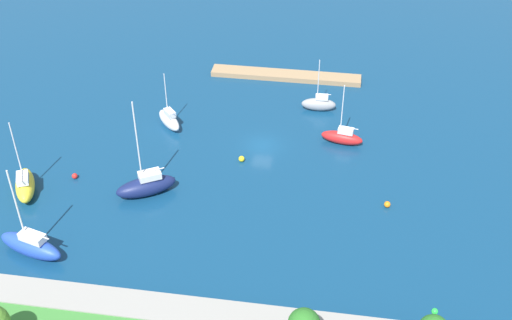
{
  "coord_description": "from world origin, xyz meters",
  "views": [
    {
      "loc": [
        -9.29,
        66.48,
        46.77
      ],
      "look_at": [
        0.0,
        5.22,
        1.5
      ],
      "focal_mm": 45.59,
      "sensor_mm": 36.0,
      "label": 1
    }
  ],
  "objects_px": {
    "sailboat_white_far_north": "(169,120)",
    "mooring_buoy_yellow": "(242,159)",
    "pier_dock": "(286,75)",
    "sailboat_navy_near_pier": "(146,185)",
    "sailboat_red_lone_south": "(342,137)",
    "mooring_buoy_orange": "(387,204)",
    "sailboat_blue_by_breakwater": "(31,245)",
    "mooring_buoy_red": "(75,176)",
    "sailboat_gray_mid_basin": "(319,104)",
    "sailboat_yellow_outer_mooring": "(25,185)"
  },
  "relations": [
    {
      "from": "pier_dock",
      "to": "mooring_buoy_red",
      "type": "distance_m",
      "value": 35.35
    },
    {
      "from": "sailboat_white_far_north",
      "to": "sailboat_gray_mid_basin",
      "type": "relative_size",
      "value": 1.02
    },
    {
      "from": "mooring_buoy_red",
      "to": "mooring_buoy_yellow",
      "type": "relative_size",
      "value": 0.92
    },
    {
      "from": "sailboat_red_lone_south",
      "to": "mooring_buoy_orange",
      "type": "height_order",
      "value": "sailboat_red_lone_south"
    },
    {
      "from": "pier_dock",
      "to": "sailboat_navy_near_pier",
      "type": "height_order",
      "value": "sailboat_navy_near_pier"
    },
    {
      "from": "sailboat_white_far_north",
      "to": "sailboat_gray_mid_basin",
      "type": "bearing_deg",
      "value": -110.71
    },
    {
      "from": "sailboat_white_far_north",
      "to": "mooring_buoy_red",
      "type": "xyz_separation_m",
      "value": [
        8.17,
        12.45,
        -0.77
      ]
    },
    {
      "from": "sailboat_red_lone_south",
      "to": "mooring_buoy_orange",
      "type": "distance_m",
      "value": 13.03
    },
    {
      "from": "sailboat_white_far_north",
      "to": "mooring_buoy_orange",
      "type": "distance_m",
      "value": 30.59
    },
    {
      "from": "sailboat_red_lone_south",
      "to": "mooring_buoy_yellow",
      "type": "relative_size",
      "value": 11.42
    },
    {
      "from": "sailboat_navy_near_pier",
      "to": "mooring_buoy_orange",
      "type": "relative_size",
      "value": 17.14
    },
    {
      "from": "pier_dock",
      "to": "sailboat_blue_by_breakwater",
      "type": "distance_m",
      "value": 45.81
    },
    {
      "from": "sailboat_white_far_north",
      "to": "mooring_buoy_yellow",
      "type": "height_order",
      "value": "sailboat_white_far_north"
    },
    {
      "from": "mooring_buoy_yellow",
      "to": "sailboat_red_lone_south",
      "type": "bearing_deg",
      "value": -154.18
    },
    {
      "from": "sailboat_gray_mid_basin",
      "to": "mooring_buoy_yellow",
      "type": "relative_size",
      "value": 10.43
    },
    {
      "from": "sailboat_navy_near_pier",
      "to": "mooring_buoy_red",
      "type": "relative_size",
      "value": 18.34
    },
    {
      "from": "sailboat_navy_near_pier",
      "to": "mooring_buoy_red",
      "type": "distance_m",
      "value": 9.38
    },
    {
      "from": "sailboat_blue_by_breakwater",
      "to": "sailboat_navy_near_pier",
      "type": "distance_m",
      "value": 14.2
    },
    {
      "from": "sailboat_blue_by_breakwater",
      "to": "sailboat_gray_mid_basin",
      "type": "distance_m",
      "value": 41.88
    },
    {
      "from": "sailboat_red_lone_south",
      "to": "mooring_buoy_yellow",
      "type": "xyz_separation_m",
      "value": [
        11.88,
        5.75,
        -0.57
      ]
    },
    {
      "from": "sailboat_gray_mid_basin",
      "to": "mooring_buoy_orange",
      "type": "relative_size",
      "value": 10.62
    },
    {
      "from": "sailboat_white_far_north",
      "to": "mooring_buoy_yellow",
      "type": "relative_size",
      "value": 10.62
    },
    {
      "from": "sailboat_blue_by_breakwater",
      "to": "sailboat_navy_near_pier",
      "type": "relative_size",
      "value": 0.86
    },
    {
      "from": "sailboat_gray_mid_basin",
      "to": "sailboat_navy_near_pier",
      "type": "bearing_deg",
      "value": 46.93
    },
    {
      "from": "sailboat_navy_near_pier",
      "to": "mooring_buoy_red",
      "type": "bearing_deg",
      "value": -39.72
    },
    {
      "from": "sailboat_gray_mid_basin",
      "to": "sailboat_blue_by_breakwater",
      "type": "bearing_deg",
      "value": 47.74
    },
    {
      "from": "pier_dock",
      "to": "sailboat_navy_near_pier",
      "type": "relative_size",
      "value": 1.8
    },
    {
      "from": "sailboat_red_lone_south",
      "to": "mooring_buoy_red",
      "type": "distance_m",
      "value": 32.96
    },
    {
      "from": "sailboat_navy_near_pier",
      "to": "mooring_buoy_yellow",
      "type": "distance_m",
      "value": 12.37
    },
    {
      "from": "mooring_buoy_red",
      "to": "mooring_buoy_orange",
      "type": "xyz_separation_m",
      "value": [
        -36.22,
        -0.25,
        0.02
      ]
    },
    {
      "from": "mooring_buoy_red",
      "to": "sailboat_white_far_north",
      "type": "bearing_deg",
      "value": -123.3
    },
    {
      "from": "sailboat_white_far_north",
      "to": "mooring_buoy_yellow",
      "type": "bearing_deg",
      "value": -161.35
    },
    {
      "from": "pier_dock",
      "to": "mooring_buoy_yellow",
      "type": "relative_size",
      "value": 30.22
    },
    {
      "from": "sailboat_navy_near_pier",
      "to": "mooring_buoy_orange",
      "type": "distance_m",
      "value": 27.07
    },
    {
      "from": "sailboat_navy_near_pier",
      "to": "mooring_buoy_red",
      "type": "xyz_separation_m",
      "value": [
        9.22,
        -1.5,
        -0.88
      ]
    },
    {
      "from": "sailboat_white_far_north",
      "to": "mooring_buoy_red",
      "type": "bearing_deg",
      "value": 105.5
    },
    {
      "from": "sailboat_blue_by_breakwater",
      "to": "mooring_buoy_red",
      "type": "height_order",
      "value": "sailboat_blue_by_breakwater"
    },
    {
      "from": "pier_dock",
      "to": "mooring_buoy_red",
      "type": "bearing_deg",
      "value": 52.04
    },
    {
      "from": "sailboat_red_lone_south",
      "to": "mooring_buoy_red",
      "type": "height_order",
      "value": "sailboat_red_lone_south"
    },
    {
      "from": "pier_dock",
      "to": "sailboat_white_far_north",
      "type": "relative_size",
      "value": 2.85
    },
    {
      "from": "mooring_buoy_red",
      "to": "sailboat_yellow_outer_mooring",
      "type": "bearing_deg",
      "value": 37.27
    },
    {
      "from": "sailboat_navy_near_pier",
      "to": "sailboat_yellow_outer_mooring",
      "type": "xyz_separation_m",
      "value": [
        13.67,
        1.89,
        -0.05
      ]
    },
    {
      "from": "pier_dock",
      "to": "sailboat_white_far_north",
      "type": "xyz_separation_m",
      "value": [
        13.57,
        15.43,
        0.73
      ]
    },
    {
      "from": "sailboat_white_far_north",
      "to": "sailboat_blue_by_breakwater",
      "type": "bearing_deg",
      "value": 121.72
    },
    {
      "from": "sailboat_red_lone_south",
      "to": "sailboat_yellow_outer_mooring",
      "type": "distance_m",
      "value": 38.36
    },
    {
      "from": "sailboat_navy_near_pier",
      "to": "sailboat_red_lone_south",
      "type": "height_order",
      "value": "sailboat_navy_near_pier"
    },
    {
      "from": "sailboat_white_far_north",
      "to": "mooring_buoy_orange",
      "type": "relative_size",
      "value": 10.81
    },
    {
      "from": "pier_dock",
      "to": "sailboat_blue_by_breakwater",
      "type": "xyz_separation_m",
      "value": [
        21.29,
        40.55,
        0.87
      ]
    },
    {
      "from": "sailboat_navy_near_pier",
      "to": "sailboat_red_lone_south",
      "type": "xyz_separation_m",
      "value": [
        -21.46,
        -13.52,
        -0.28
      ]
    },
    {
      "from": "sailboat_white_far_north",
      "to": "mooring_buoy_orange",
      "type": "height_order",
      "value": "sailboat_white_far_north"
    }
  ]
}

